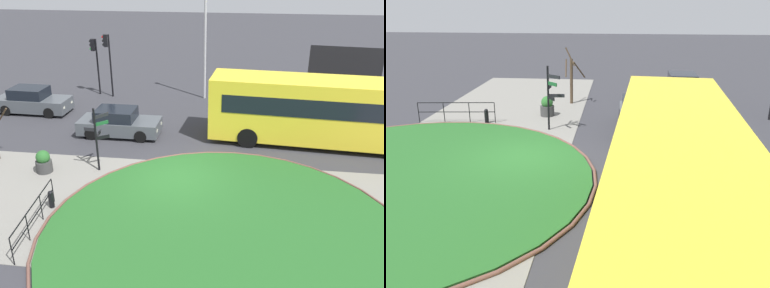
{
  "view_description": "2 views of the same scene",
  "coord_description": "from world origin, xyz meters",
  "views": [
    {
      "loc": [
        2.68,
        -15.13,
        8.53
      ],
      "look_at": [
        0.49,
        0.93,
        1.27
      ],
      "focal_mm": 38.68,
      "sensor_mm": 36.0,
      "label": 1
    },
    {
      "loc": [
        13.72,
        3.4,
        5.55
      ],
      "look_at": [
        1.21,
        2.17,
        1.08
      ],
      "focal_mm": 37.82,
      "sensor_mm": 36.0,
      "label": 2
    }
  ],
  "objects": [
    {
      "name": "street_tree_bare",
      "position": [
        -8.59,
        0.85,
        1.47
      ],
      "size": [
        1.07,
        1.13,
        3.17
      ],
      "color": "#423323",
      "rests_on": "ground"
    },
    {
      "name": "grass_kerb_ring",
      "position": [
        2.22,
        -3.5,
        0.06
      ],
      "size": [
        12.75,
        12.75,
        0.11
      ],
      "primitive_type": "torus",
      "color": "brown",
      "rests_on": "ground"
    },
    {
      "name": "car_near_lane",
      "position": [
        -10.09,
        7.16,
        0.71
      ],
      "size": [
        4.47,
        1.88,
        1.55
      ],
      "rotation": [
        0.0,
        0.0,
        -0.02
      ],
      "color": "#474C51",
      "rests_on": "ground"
    },
    {
      "name": "planter_near_signpost",
      "position": [
        -5.89,
        -0.1,
        0.47
      ],
      "size": [
        0.7,
        0.7,
        1.02
      ],
      "color": "#383838",
      "rests_on": "ground"
    },
    {
      "name": "signpost_directional",
      "position": [
        -3.54,
        0.47,
        1.66
      ],
      "size": [
        1.01,
        0.78,
        2.91
      ],
      "color": "black",
      "rests_on": "ground"
    },
    {
      "name": "bus_yellow",
      "position": [
        6.45,
        4.64,
        1.77
      ],
      "size": [
        11.15,
        3.32,
        3.3
      ],
      "rotation": [
        0.0,
        0.0,
        3.06
      ],
      "color": "yellow",
      "rests_on": "ground"
    },
    {
      "name": "bollard_foreground",
      "position": [
        -4.32,
        -2.76,
        0.37
      ],
      "size": [
        0.2,
        0.2,
        0.71
      ],
      "color": "black",
      "rests_on": "ground"
    },
    {
      "name": "car_far_lane",
      "position": [
        -3.87,
        4.42,
        0.67
      ],
      "size": [
        4.25,
        1.84,
        1.44
      ],
      "rotation": [
        0.0,
        0.0,
        -0.0
      ],
      "color": "#474C51",
      "rests_on": "ground"
    },
    {
      "name": "ground",
      "position": [
        0.0,
        0.0,
        0.0
      ],
      "size": [
        120.0,
        120.0,
        0.0
      ],
      "primitive_type": "plane",
      "color": "#333338"
    },
    {
      "name": "railing_grass_edge",
      "position": [
        -4.22,
        -4.17,
        0.65
      ],
      "size": [
        0.42,
        3.64,
        1.02
      ],
      "rotation": [
        0.0,
        0.0,
        4.82
      ],
      "color": "black",
      "rests_on": "ground"
    },
    {
      "name": "grass_island",
      "position": [
        2.22,
        -3.5,
        0.05
      ],
      "size": [
        12.44,
        12.44,
        0.1
      ],
      "primitive_type": "cylinder",
      "color": "#235B23",
      "rests_on": "ground"
    },
    {
      "name": "sidewalk_paving",
      "position": [
        0.0,
        -2.19,
        0.01
      ],
      "size": [
        32.0,
        7.63,
        0.02
      ],
      "primitive_type": "cube",
      "color": "gray",
      "rests_on": "ground"
    }
  ]
}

